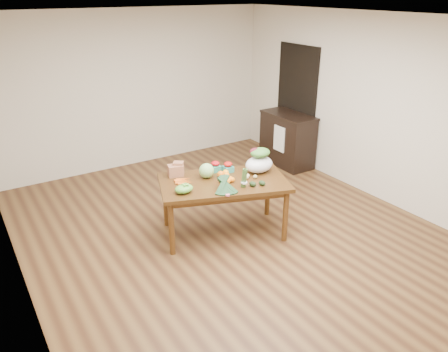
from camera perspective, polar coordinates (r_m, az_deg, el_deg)
floor at (r=5.87m, az=0.67°, el=-7.24°), size 6.00×6.00×0.00m
ceiling at (r=5.06m, az=0.82°, el=20.07°), size 5.00×6.00×0.02m
room_walls at (r=5.31m, az=0.74°, el=5.38°), size 5.02×6.02×2.70m
dining_table at (r=5.67m, az=-0.05°, el=-4.09°), size 1.80×1.38×0.75m
doorway_dark at (r=8.08m, az=9.38°, el=9.20°), size 0.02×1.00×2.10m
cabinet at (r=7.99m, az=8.27°, el=4.76°), size 0.52×1.02×0.94m
dish_towel at (r=7.75m, az=7.21°, el=4.85°), size 0.02×0.28×0.45m
paper_bag at (r=5.65m, az=-6.36°, el=0.86°), size 0.31×0.29×0.18m
cabbage at (r=5.57m, az=-2.29°, el=0.69°), size 0.19×0.19×0.19m
strawberry_basket_a at (r=5.78m, az=-1.13°, el=1.16°), size 0.15×0.15×0.11m
strawberry_basket_b at (r=5.76m, az=0.53°, el=1.07°), size 0.15×0.15×0.11m
orange_a at (r=5.59m, az=-0.43°, el=0.22°), size 0.09×0.09×0.09m
orange_b at (r=5.65m, az=0.22°, el=0.44°), size 0.08×0.08×0.08m
orange_c at (r=5.58m, az=0.36°, el=0.10°), size 0.07×0.07×0.07m
mandarin_cluster at (r=5.46m, az=0.37°, el=-0.27°), size 0.23×0.23×0.10m
carrots at (r=5.49m, az=-5.33°, el=-0.65°), size 0.27×0.25×0.03m
snap_pea_bag at (r=5.20m, az=-5.25°, el=-1.67°), size 0.23×0.17×0.10m
kale_bunch at (r=5.17m, az=0.24°, el=-1.32°), size 0.44×0.49×0.16m
asparagus_bundle at (r=5.29m, az=2.65°, el=-0.25°), size 0.11×0.14×0.26m
potato_a at (r=5.61m, az=2.81°, el=0.05°), size 0.05×0.04×0.04m
potato_b at (r=5.56m, az=2.98°, el=-0.16°), size 0.06×0.05×0.05m
potato_c at (r=5.60m, az=3.12°, el=0.02°), size 0.05×0.05×0.05m
potato_d at (r=5.63m, az=3.11°, el=0.11°), size 0.05×0.04×0.04m
potato_e at (r=5.58m, az=4.10°, el=-0.09°), size 0.06×0.05×0.05m
avocado_a at (r=5.36m, az=3.76°, el=-1.05°), size 0.09×0.11×0.06m
avocado_b at (r=5.39m, az=4.99°, el=-0.93°), size 0.09×0.11×0.06m
salad_bag at (r=5.74m, az=4.61°, el=1.91°), size 0.46×0.41×0.30m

